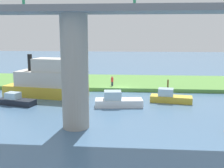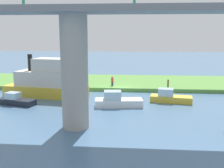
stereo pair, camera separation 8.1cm
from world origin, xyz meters
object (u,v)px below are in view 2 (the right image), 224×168
Objects in this scene: skiff_small at (16,100)px; houseboat_blue at (170,97)px; person_on_bank at (112,81)px; riverboat_paddlewheel at (117,101)px; bridge_pylon at (75,72)px; mooring_post at (168,84)px; pontoon_yellow at (48,81)px.

skiff_small is 17.24m from houseboat_blue.
person_on_bank is 0.27× the size of riverboat_paddlewheel.
person_on_bank is at bearing -43.29° from houseboat_blue.
bridge_pylon is 11.35m from skiff_small.
mooring_post is at bearing -153.86° from skiff_small.
pontoon_yellow is at bearing 33.45° from person_on_bank.
pontoon_yellow reaches higher than person_on_bank.
pontoon_yellow is 2.03× the size of riverboat_paddlewheel.
skiff_small is at bearing 1.09° from riverboat_paddlewheel.
person_on_bank is 9.20m from riverboat_paddlewheel.
bridge_pylon reaches higher than pontoon_yellow.
mooring_post is at bearing 174.77° from person_on_bank.
skiff_small is 0.88× the size of houseboat_blue.
skiff_small is (17.53, 8.60, -0.56)m from mooring_post.
riverboat_paddlewheel is at bearing -178.91° from skiff_small.
riverboat_paddlewheel reaches higher than houseboat_blue.
person_on_bank is (-1.77, -16.03, -3.47)m from bridge_pylon.
houseboat_blue is (-5.88, -2.35, -0.05)m from riverboat_paddlewheel.
mooring_post is at bearing -127.18° from riverboat_paddlewheel.
mooring_post is at bearing -164.22° from pontoon_yellow.
mooring_post is at bearing -94.60° from houseboat_blue.
houseboat_blue reaches higher than skiff_small.
bridge_pylon is 6.72× the size of person_on_bank.
mooring_post is (-7.64, 0.70, -0.16)m from person_on_bank.
skiff_small is (2.33, 4.31, -1.44)m from pontoon_yellow.
houseboat_blue is (0.49, 6.04, -0.49)m from mooring_post.
riverboat_paddlewheel is at bearing 21.80° from houseboat_blue.
houseboat_blue is (-17.04, -2.56, 0.07)m from skiff_small.
bridge_pylon is 8.62× the size of mooring_post.
pontoon_yellow is (15.20, 4.30, 0.89)m from mooring_post.
skiff_small is 0.82× the size of riverboat_paddlewheel.
bridge_pylon is at bearing 117.67° from pontoon_yellow.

